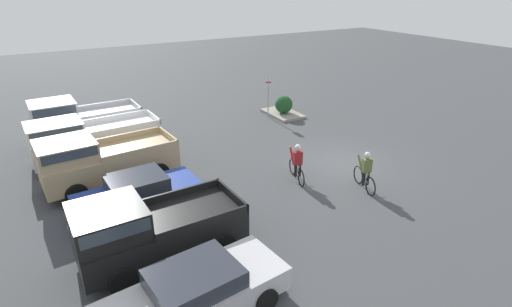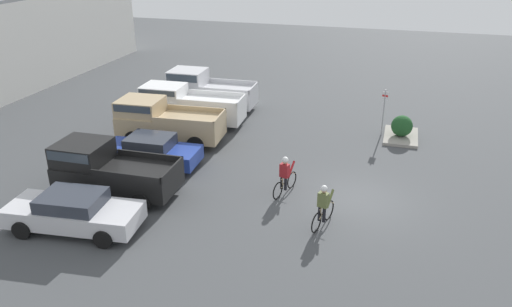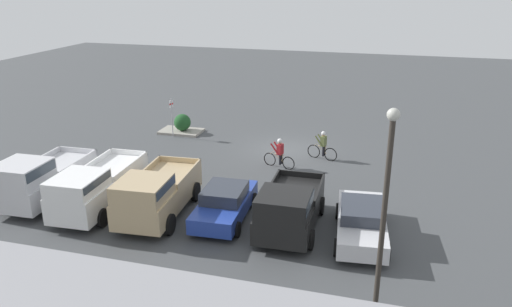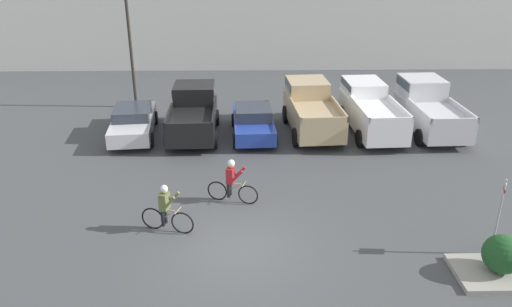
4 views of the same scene
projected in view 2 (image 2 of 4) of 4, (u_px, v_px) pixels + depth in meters
ground_plane at (357, 199)px, 19.81m from camera, size 80.00×80.00×0.00m
sedan_0 at (74, 212)px, 17.52m from camera, size 2.34×4.87×1.40m
pickup_truck_0 at (107, 168)px, 19.92m from camera, size 2.38×4.91×2.10m
sedan_1 at (151, 151)px, 22.41m from camera, size 2.13×4.44×1.43m
pickup_truck_1 at (163, 121)px, 24.86m from camera, size 2.57×5.31×2.18m
pickup_truck_2 at (186, 104)px, 27.34m from camera, size 2.36×5.67×2.10m
pickup_truck_3 at (205, 89)px, 29.78m from camera, size 2.44×5.19×2.28m
cyclist_0 at (285, 175)px, 19.98m from camera, size 1.80×0.64×1.63m
cyclist_1 at (323, 206)px, 17.73m from camera, size 1.73×0.61×1.64m
fire_lane_sign at (384, 108)px, 25.58m from camera, size 0.12×0.29×2.46m
curb_island at (401, 136)px, 25.78m from camera, size 2.67×1.69×0.15m
shrub at (402, 126)px, 25.43m from camera, size 1.08×1.08×1.08m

